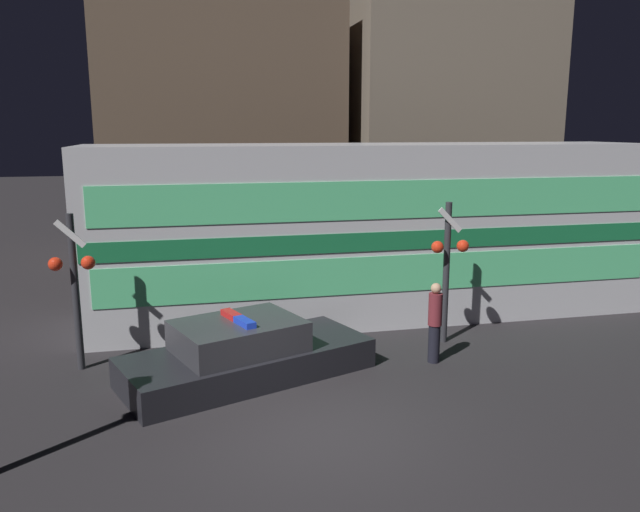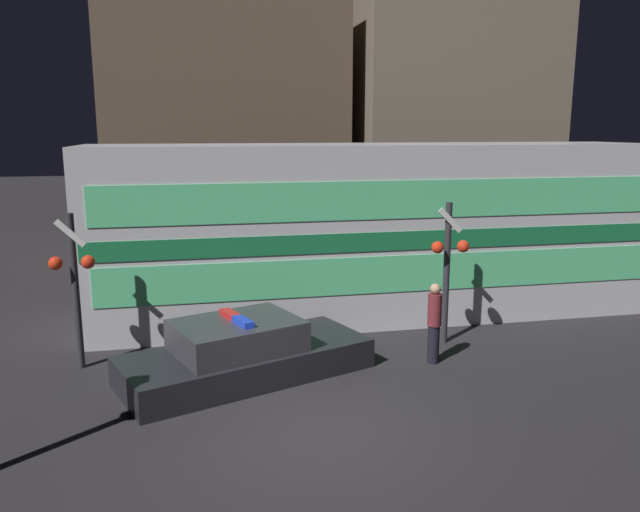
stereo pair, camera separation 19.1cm
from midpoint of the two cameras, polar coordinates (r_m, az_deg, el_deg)
The scene contains 8 objects.
ground_plane at distance 10.38m, azimuth 0.37°, elevation -16.07°, with size 120.00×120.00×0.00m, color #262326.
train at distance 16.20m, azimuth 5.45°, elevation 2.30°, with size 14.40×3.04×4.44m.
police_car at distance 12.46m, azimuth -6.54°, elevation -8.91°, with size 5.23×3.53×1.29m.
pedestrian at distance 13.21m, azimuth 10.81°, elevation -5.98°, with size 0.29×0.29×1.71m.
crossing_signal_near at distance 14.21m, azimuth 11.99°, elevation -0.63°, with size 0.88×0.37×3.23m.
crossing_signal_far at distance 13.28m, azimuth -21.17°, elevation -2.08°, with size 0.88×0.37×3.20m.
building_left at distance 24.75m, azimuth -8.50°, elevation 11.16°, with size 8.56×6.06×9.38m.
building_center at distance 25.75m, azimuth 11.74°, elevation 11.80°, with size 7.62×4.98×10.04m.
Camera 2 is at (-1.86, -9.00, 4.81)m, focal length 35.00 mm.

